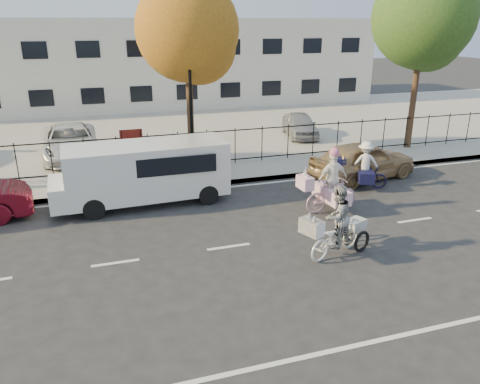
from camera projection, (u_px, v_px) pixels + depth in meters
name	position (u px, v px, depth m)	size (l,w,h in m)	color
ground	(229.00, 247.00, 12.72)	(120.00, 120.00, 0.00)	#333334
road_markings	(229.00, 247.00, 12.72)	(60.00, 9.52, 0.01)	silver
curb	(190.00, 186.00, 17.22)	(60.00, 0.10, 0.15)	#A8A399
sidewalk	(185.00, 178.00, 18.16)	(60.00, 2.20, 0.15)	#A8A399
parking_lot	(153.00, 130.00, 26.13)	(60.00, 15.60, 0.15)	#A8A399
iron_fence	(178.00, 150.00, 18.86)	(58.00, 0.06, 1.50)	black
building	(132.00, 62.00, 34.08)	(34.00, 10.00, 6.00)	silver
lamppost	(191.00, 96.00, 17.89)	(0.36, 0.36, 4.33)	black
street_sign	(132.00, 143.00, 17.80)	(0.85, 0.06, 1.80)	black
zebra_trike	(336.00, 229.00, 12.07)	(2.22, 1.51, 1.92)	white
unicorn_bike	(331.00, 188.00, 14.86)	(2.11, 1.47, 2.11)	#D09EB3
bull_bike	(364.00, 170.00, 17.00)	(1.95, 1.38, 1.76)	#140F33
white_van	(144.00, 171.00, 15.47)	(5.78, 2.16, 2.03)	white
gold_sedan	(363.00, 160.00, 18.00)	(1.76, 4.37, 1.49)	#A18257
lot_car_b	(71.00, 142.00, 20.34)	(2.34, 5.08, 1.41)	white
lot_car_d	(300.00, 125.00, 24.20)	(1.44, 3.57, 1.22)	#9B9DA2
tree_mid	(191.00, 35.00, 18.56)	(4.11, 4.11, 7.54)	#442D1D
tree_east	(425.00, 22.00, 20.53)	(4.48, 4.48, 8.22)	#442D1D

